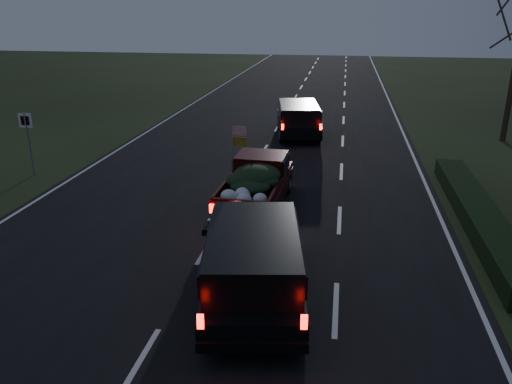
% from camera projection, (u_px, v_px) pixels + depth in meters
% --- Properties ---
extents(ground, '(120.00, 120.00, 0.00)m').
position_uv_depth(ground, '(208.00, 247.00, 13.93)').
color(ground, black).
rests_on(ground, ground).
extents(road_asphalt, '(14.00, 120.00, 0.02)m').
position_uv_depth(road_asphalt, '(208.00, 246.00, 13.92)').
color(road_asphalt, black).
rests_on(road_asphalt, ground).
extents(hedge_row, '(1.00, 10.00, 0.60)m').
position_uv_depth(hedge_row, '(478.00, 214.00, 15.34)').
color(hedge_row, black).
rests_on(hedge_row, ground).
extents(route_sign, '(0.55, 0.08, 2.50)m').
position_uv_depth(route_sign, '(28.00, 134.00, 19.33)').
color(route_sign, gray).
rests_on(route_sign, ground).
extents(pickup_truck, '(1.96, 4.71, 2.44)m').
position_uv_depth(pickup_truck, '(257.00, 181.00, 16.38)').
color(pickup_truck, '#3D0808').
rests_on(pickup_truck, ground).
extents(lead_suv, '(2.74, 5.04, 1.37)m').
position_uv_depth(lead_suv, '(298.00, 116.00, 25.54)').
color(lead_suv, black).
rests_on(lead_suv, ground).
extents(rear_suv, '(2.83, 5.20, 1.42)m').
position_uv_depth(rear_suv, '(254.00, 258.00, 11.02)').
color(rear_suv, black).
rests_on(rear_suv, ground).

